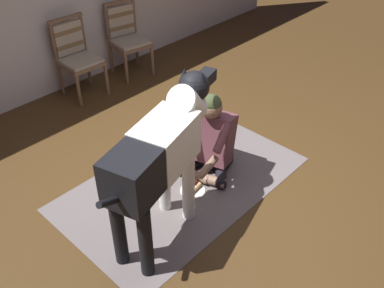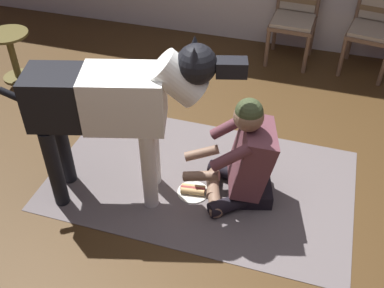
{
  "view_description": "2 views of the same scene",
  "coord_description": "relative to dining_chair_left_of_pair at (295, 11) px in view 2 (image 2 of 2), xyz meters",
  "views": [
    {
      "loc": [
        -2.48,
        -1.99,
        2.83
      ],
      "look_at": [
        -0.3,
        0.06,
        0.6
      ],
      "focal_mm": 40.15,
      "sensor_mm": 36.0,
      "label": 1
    },
    {
      "loc": [
        0.47,
        -2.28,
        2.55
      ],
      "look_at": [
        -0.19,
        -0.16,
        0.71
      ],
      "focal_mm": 42.76,
      "sensor_mm": 36.0,
      "label": 2
    }
  ],
  "objects": [
    {
      "name": "area_rug",
      "position": [
        -0.39,
        -2.23,
        -0.54
      ],
      "size": [
        2.37,
        1.42,
        0.01
      ],
      "primitive_type": "cube",
      "color": "#675E5E",
      "rests_on": "ground"
    },
    {
      "name": "ground_plane",
      "position": [
        -0.15,
        -2.47,
        -0.54
      ],
      "size": [
        15.14,
        15.14,
        0.0
      ],
      "primitive_type": "plane",
      "color": "#473017"
    },
    {
      "name": "dining_chair_right_of_pair",
      "position": [
        0.81,
        -0.0,
        0.0
      ],
      "size": [
        0.53,
        0.53,
        0.98
      ],
      "color": "brown",
      "rests_on": "ground"
    },
    {
      "name": "dining_chair_left_of_pair",
      "position": [
        0.0,
        0.0,
        0.0
      ],
      "size": [
        0.48,
        0.48,
        0.98
      ],
      "color": "brown",
      "rests_on": "ground"
    },
    {
      "name": "round_side_table",
      "position": [
        -2.67,
        -1.3,
        -0.24
      ],
      "size": [
        0.41,
        0.41,
        0.51
      ],
      "color": "brown",
      "rests_on": "ground"
    },
    {
      "name": "hot_dog_on_plate",
      "position": [
        -0.41,
        -2.38,
        -0.52
      ],
      "size": [
        0.24,
        0.24,
        0.06
      ],
      "color": "silver",
      "rests_on": "ground"
    },
    {
      "name": "person_sitting_on_floor",
      "position": [
        -0.05,
        -2.28,
        -0.18
      ],
      "size": [
        0.73,
        0.59,
        0.87
      ],
      "color": "black",
      "rests_on": "ground"
    },
    {
      "name": "large_dog",
      "position": [
        -0.9,
        -2.52,
        0.28
      ],
      "size": [
        1.58,
        0.6,
        1.29
      ],
      "color": "white",
      "rests_on": "ground"
    }
  ]
}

